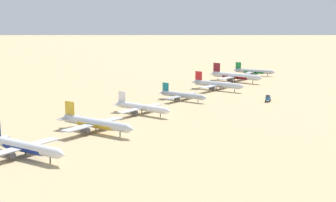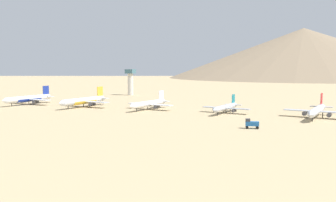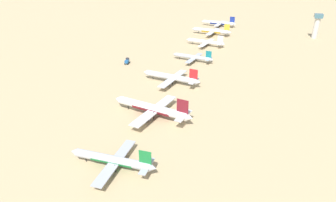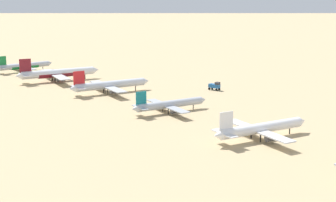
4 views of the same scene
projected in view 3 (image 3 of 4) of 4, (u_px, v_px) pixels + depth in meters
The scene contains 10 objects.
ground_plane at pixel (190, 61), 213.15m from camera, with size 1800.00×1800.00×0.00m, color tan.
parked_jet_0 at pixel (219, 23), 320.56m from camera, with size 40.05×32.62×11.55m.
parked_jet_1 at pixel (212, 31), 284.25m from camera, with size 40.87×33.32×11.79m.
parked_jet_2 at pixel (206, 42), 247.88m from camera, with size 35.51×29.03×10.26m.
parked_jet_3 at pixel (193, 57), 210.35m from camera, with size 32.08×26.19×9.26m.
parked_jet_4 at pixel (172, 77), 172.77m from camera, with size 38.39×31.35×11.08m.
parked_jet_5 at pixel (152, 108), 135.88m from camera, with size 42.69×34.93×12.35m.
parked_jet_6 at pixel (113, 160), 102.30m from camera, with size 33.71×27.34×9.73m.
service_truck at pixel (127, 61), 205.90m from camera, with size 3.66×5.57×3.90m.
control_tower at pixel (317, 24), 268.64m from camera, with size 7.20×7.20×22.36m.
Camera 3 is at (-51.58, 198.52, 67.17)m, focal length 30.85 mm.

